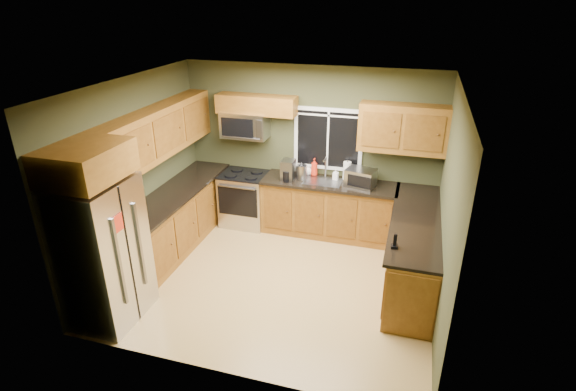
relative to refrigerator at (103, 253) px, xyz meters
The scene contains 29 objects.
floor 2.35m from the refrigerator, 36.78° to the left, with size 4.20×4.20×0.00m, color tan.
ceiling 2.82m from the refrigerator, 36.78° to the left, with size 4.20×4.20×0.00m, color white.
back_wall 3.58m from the refrigerator, 60.71° to the left, with size 4.20×4.20×0.00m, color #383B21.
front_wall 1.86m from the refrigerator, 16.04° to the right, with size 4.20×4.20×0.00m, color #383B21.
left_wall 1.42m from the refrigerator, 105.52° to the left, with size 3.60×3.60×0.00m, color #383B21.
right_wall 4.08m from the refrigerator, 18.71° to the left, with size 3.60×3.60×0.00m, color #383B21.
window 3.75m from the refrigerator, 56.52° to the left, with size 1.12×0.03×1.02m.
base_cabinets_left 1.83m from the refrigerator, 91.97° to the left, with size 0.60×2.65×0.90m, color brown.
countertop_left 1.78m from the refrigerator, 91.16° to the left, with size 0.65×2.65×0.04m, color black.
base_cabinets_back 3.56m from the refrigerator, 52.43° to the left, with size 2.17×0.60×0.90m, color brown.
countertop_back 3.51m from the refrigerator, 52.18° to the left, with size 2.17×0.65×0.04m, color black.
base_cabinets_peninsula 4.02m from the refrigerator, 27.50° to the left, with size 0.60×2.52×0.90m.
countertop_peninsula 3.97m from the refrigerator, 27.77° to the left, with size 0.65×2.50×0.04m, color black.
upper_cabinets_left 2.03m from the refrigerator, 96.30° to the left, with size 0.33×2.65×0.72m, color brown.
upper_cabinets_back_left 3.28m from the refrigerator, 73.15° to the left, with size 1.30×0.33×0.30m, color brown.
upper_cabinets_back_right 4.44m from the refrigerator, 42.62° to the left, with size 1.30×0.33×0.72m, color brown.
upper_cabinet_over_fridge 1.13m from the refrigerator, behind, with size 0.72×0.90×0.38m, color brown.
refrigerator is the anchor object (origin of this frame).
range 2.89m from the refrigerator, 76.03° to the left, with size 0.76×0.69×0.94m.
microwave 3.10m from the refrigerator, 76.66° to the left, with size 0.76×0.41×0.42m.
sink 3.46m from the refrigerator, 53.87° to the left, with size 0.60×0.42×0.36m.
toaster_oven 3.82m from the refrigerator, 46.31° to the left, with size 0.50×0.42×0.27m.
coffee_maker 3.08m from the refrigerator, 61.12° to the left, with size 0.20×0.27×0.33m.
kettle 3.24m from the refrigerator, 58.58° to the left, with size 0.22×0.22×0.30m.
paper_towel_roll 3.82m from the refrigerator, 51.24° to the left, with size 0.13×0.13×0.33m.
soap_bottle_a 3.53m from the refrigerator, 58.43° to the left, with size 0.11×0.11×0.29m, color red.
soap_bottle_b 3.66m from the refrigerator, 52.67° to the left, with size 0.08×0.08×0.18m, color white.
soap_bottle_c 3.47m from the refrigerator, 59.90° to the left, with size 0.13×0.13×0.17m, color white.
cordless_phone 3.44m from the refrigerator, 17.03° to the left, with size 0.09×0.09×0.18m.
Camera 1 is at (1.63, -5.05, 3.69)m, focal length 28.00 mm.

